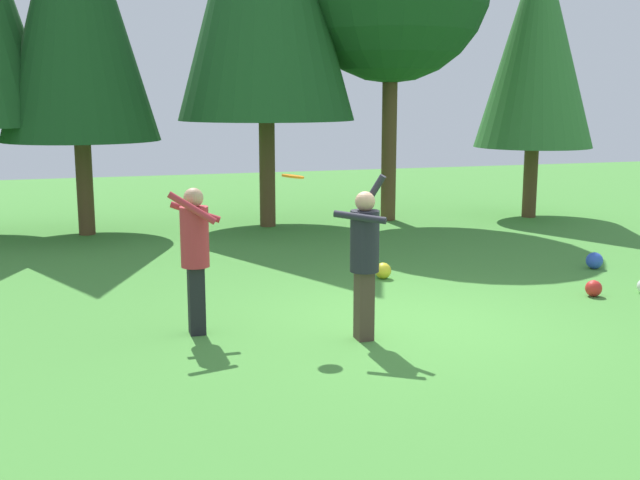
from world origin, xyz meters
TOP-DOWN VIEW (x-y plane):
  - ground_plane at (0.00, 0.00)m, footprint 40.00×40.00m
  - person_thrower at (-0.75, -0.45)m, footprint 0.69×0.68m
  - person_catcher at (-2.60, 0.36)m, footprint 0.68×0.60m
  - frisbee at (-1.46, 0.09)m, footprint 0.28×0.28m
  - ball_red at (3.12, 0.44)m, footprint 0.24×0.24m
  - ball_yellow at (0.63, 2.37)m, footprint 0.26×0.26m
  - ball_blue at (4.28, 1.99)m, footprint 0.28×0.28m
  - tree_far_right at (6.36, 7.30)m, footprint 2.73×2.73m

SIDE VIEW (x-z plane):
  - ground_plane at x=0.00m, z-range 0.00..0.00m
  - ball_red at x=3.12m, z-range 0.00..0.24m
  - ball_yellow at x=0.63m, z-range 0.00..0.26m
  - ball_blue at x=4.28m, z-range 0.00..0.28m
  - person_thrower at x=-0.75m, z-range 0.08..2.04m
  - person_catcher at x=-2.60m, z-range 0.18..1.96m
  - frisbee at x=-1.46m, z-range 1.88..1.94m
  - tree_far_right at x=6.36m, z-range 0.81..7.34m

